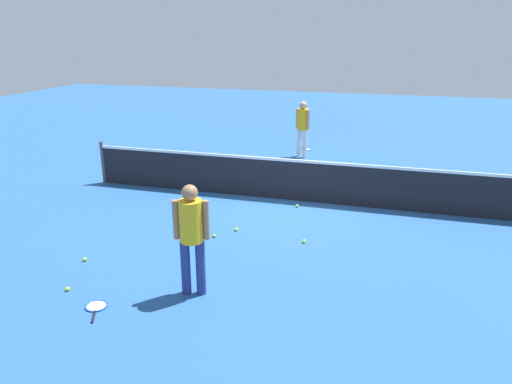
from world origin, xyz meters
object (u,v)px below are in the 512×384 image
tennis_ball_baseline (85,259)px  tennis_ball_stray_left (214,236)px  player_far_side (303,124)px  tennis_racket_far_player (306,149)px  player_near_side (191,231)px  tennis_ball_near_player (68,289)px  tennis_ball_stray_right (236,229)px  tennis_ball_by_net (297,206)px  tennis_racket_near_player (96,307)px  tennis_ball_midcourt (304,241)px

tennis_ball_baseline → tennis_ball_stray_left: same height
player_far_side → tennis_racket_far_player: player_far_side is taller
player_near_side → tennis_racket_far_player: player_near_side is taller
tennis_ball_near_player → tennis_ball_stray_right: (1.73, 2.87, 0.00)m
player_near_side → tennis_ball_baseline: (-2.20, 0.46, -0.98)m
player_far_side → tennis_ball_by_net: size_ratio=25.76×
tennis_ball_by_net → tennis_racket_near_player: bearing=-112.0°
player_far_side → tennis_ball_baseline: player_far_side is taller
tennis_ball_stray_left → tennis_ball_midcourt: bearing=7.3°
tennis_racket_far_player → tennis_ball_baseline: tennis_ball_baseline is taller
tennis_ball_midcourt → tennis_ball_stray_right: size_ratio=1.00×
tennis_ball_by_net → tennis_ball_stray_left: bearing=-120.2°
tennis_racket_near_player → tennis_ball_baseline: tennis_ball_baseline is taller
tennis_ball_baseline → player_far_side: bearing=74.5°
tennis_racket_near_player → tennis_ball_by_net: bearing=68.0°
tennis_ball_near_player → tennis_ball_stray_left: bearing=60.0°
tennis_ball_by_net → tennis_ball_midcourt: (0.50, -1.82, 0.00)m
tennis_racket_far_player → tennis_ball_stray_left: 7.41m
player_far_side → tennis_ball_midcourt: (1.24, -6.20, -0.98)m
tennis_ball_by_net → tennis_ball_baseline: bearing=-129.5°
tennis_racket_near_player → tennis_ball_stray_left: tennis_ball_stray_left is taller
tennis_ball_by_net → tennis_ball_stray_left: (-1.18, -2.03, 0.00)m
tennis_racket_near_player → tennis_ball_near_player: bearing=157.2°
tennis_ball_stray_right → player_near_side: bearing=-86.9°
tennis_racket_far_player → tennis_ball_baseline: 9.20m
player_far_side → tennis_ball_by_net: 4.55m
tennis_ball_stray_left → tennis_ball_stray_right: 0.50m
tennis_racket_far_player → tennis_ball_by_net: tennis_ball_by_net is taller
tennis_ball_stray_left → tennis_ball_stray_right: same height
tennis_ball_near_player → tennis_ball_stray_left: (1.42, 2.47, 0.00)m
player_far_side → tennis_ball_stray_right: player_far_side is taller
player_near_side → tennis_ball_by_net: bearing=79.5°
tennis_ball_near_player → tennis_ball_baseline: size_ratio=1.00×
tennis_ball_near_player → tennis_ball_baseline: bearing=110.1°
tennis_ball_by_net → tennis_ball_near_player: bearing=-120.1°
tennis_ball_by_net → player_far_side: bearing=99.6°
tennis_racket_far_player → tennis_ball_stray_left: size_ratio=9.02×
tennis_ball_midcourt → tennis_ball_stray_left: (-1.68, -0.22, 0.00)m
tennis_racket_far_player → tennis_ball_midcourt: 7.30m
tennis_racket_near_player → tennis_ball_stray_left: size_ratio=9.08×
tennis_ball_baseline → tennis_ball_by_net: bearing=50.5°
tennis_ball_midcourt → player_near_side: bearing=-119.4°
tennis_racket_far_player → player_far_side: bearing=-88.0°
tennis_ball_midcourt → tennis_ball_stray_left: 1.69m
tennis_racket_near_player → tennis_ball_stray_right: bearing=71.6°
tennis_ball_stray_left → tennis_ball_stray_right: size_ratio=1.00×
tennis_ball_stray_left → tennis_ball_stray_right: bearing=52.7°
tennis_racket_near_player → tennis_ball_baseline: size_ratio=9.08×
player_far_side → tennis_racket_near_player: size_ratio=2.84×
tennis_racket_far_player → tennis_ball_baseline: size_ratio=9.02×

